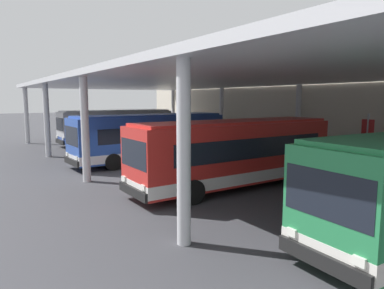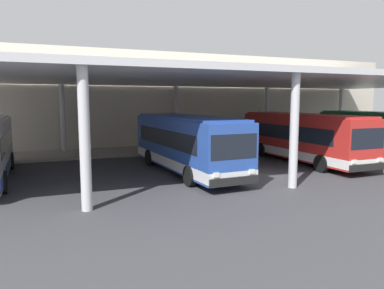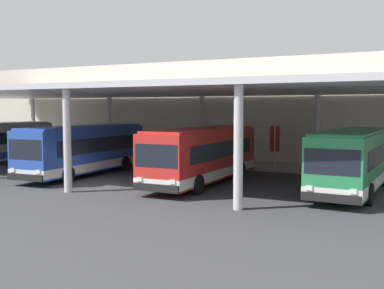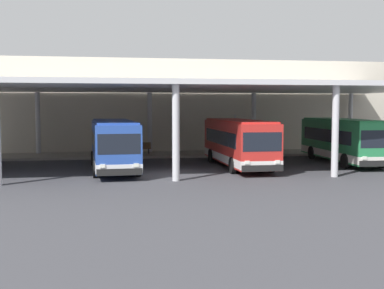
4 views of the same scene
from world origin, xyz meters
The scene contains 9 objects.
ground_plane centered at (0.00, 0.00, 0.00)m, with size 200.00×200.00×0.00m, color #3D3D42.
platform_kerb centered at (0.00, 11.75, 0.09)m, with size 42.00×4.50×0.18m, color gray.
station_building_facade centered at (0.00, 15.00, 4.12)m, with size 48.00×1.60×8.25m, color beige.
canopy_shelter centered at (0.00, 5.50, 5.29)m, with size 40.00×17.00×5.55m.
bus_second_bay centered at (-3.27, 2.79, 1.66)m, with size 3.03×10.63×3.17m.
bus_middle_bay centered at (5.01, 3.05, 1.66)m, with size 2.74×10.53×3.17m.
bus_far_bay centered at (13.07, 4.13, 1.66)m, with size 3.07×10.64×3.17m.
bench_waiting centered at (-0.97, 11.82, 0.66)m, with size 1.80×0.45×0.92m.
banner_sign centered at (6.88, 10.94, 1.98)m, with size 0.70×0.12×3.20m.
Camera 2 is at (-10.56, -15.91, 4.03)m, focal length 33.68 mm.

